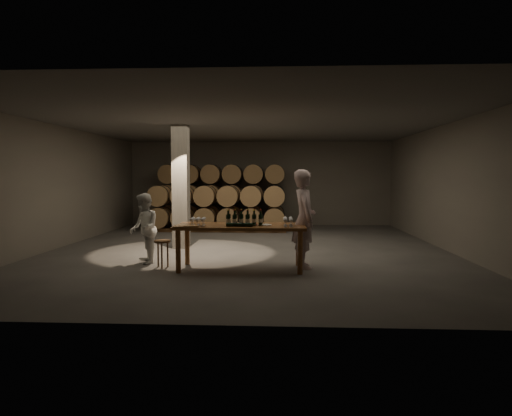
# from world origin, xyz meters

# --- Properties ---
(room) EXTENTS (12.00, 12.00, 12.00)m
(room) POSITION_xyz_m (-1.80, 0.20, 1.60)
(room) COLOR #4E4B49
(room) RESTS_ON ground
(tasting_table) EXTENTS (2.60, 1.10, 0.90)m
(tasting_table) POSITION_xyz_m (0.00, -2.50, 0.80)
(tasting_table) COLOR brown
(tasting_table) RESTS_ON ground
(barrel_stack_back) EXTENTS (4.70, 0.95, 2.31)m
(barrel_stack_back) POSITION_xyz_m (-1.35, 5.20, 1.20)
(barrel_stack_back) COLOR brown
(barrel_stack_back) RESTS_ON ground
(barrel_stack_front) EXTENTS (4.70, 0.95, 1.57)m
(barrel_stack_front) POSITION_xyz_m (-1.35, 3.80, 0.83)
(barrel_stack_front) COLOR brown
(barrel_stack_front) RESTS_ON ground
(bottle_cluster) EXTENTS (0.73, 0.23, 0.32)m
(bottle_cluster) POSITION_xyz_m (0.08, -2.52, 1.01)
(bottle_cluster) COLOR black
(bottle_cluster) RESTS_ON tasting_table
(lying_bottles) EXTENTS (0.60, 0.08, 0.08)m
(lying_bottles) POSITION_xyz_m (0.01, -2.81, 0.94)
(lying_bottles) COLOR black
(lying_bottles) RESTS_ON tasting_table
(glass_cluster_left) EXTENTS (0.30, 0.30, 0.16)m
(glass_cluster_left) POSITION_xyz_m (-0.85, -2.60, 1.01)
(glass_cluster_left) COLOR silver
(glass_cluster_left) RESTS_ON tasting_table
(glass_cluster_right) EXTENTS (0.19, 0.52, 0.17)m
(glass_cluster_right) POSITION_xyz_m (0.95, -2.60, 1.02)
(glass_cluster_right) COLOR silver
(glass_cluster_right) RESTS_ON tasting_table
(plate) EXTENTS (0.27, 0.27, 0.02)m
(plate) POSITION_xyz_m (0.49, -2.52, 0.91)
(plate) COLOR white
(plate) RESTS_ON tasting_table
(notebook_near) EXTENTS (0.30, 0.27, 0.03)m
(notebook_near) POSITION_xyz_m (-0.92, -2.93, 0.92)
(notebook_near) COLOR olive
(notebook_near) RESTS_ON tasting_table
(notebook_corner) EXTENTS (0.25, 0.30, 0.02)m
(notebook_corner) POSITION_xyz_m (-1.15, -2.94, 0.91)
(notebook_corner) COLOR olive
(notebook_corner) RESTS_ON tasting_table
(pen) EXTENTS (0.13, 0.03, 0.01)m
(pen) POSITION_xyz_m (-0.71, -2.91, 0.91)
(pen) COLOR black
(pen) RESTS_ON tasting_table
(stool) EXTENTS (0.34, 0.34, 0.56)m
(stool) POSITION_xyz_m (-1.62, -2.42, 0.46)
(stool) COLOR brown
(stool) RESTS_ON ground
(person_man) EXTENTS (0.60, 0.81, 2.02)m
(person_man) POSITION_xyz_m (1.29, -2.28, 1.01)
(person_man) COLOR beige
(person_man) RESTS_ON ground
(person_woman) EXTENTS (0.82, 0.91, 1.52)m
(person_woman) POSITION_xyz_m (-2.13, -2.00, 0.76)
(person_woman) COLOR white
(person_woman) RESTS_ON ground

